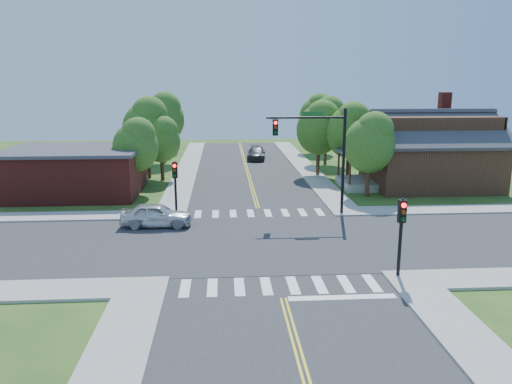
{
  "coord_description": "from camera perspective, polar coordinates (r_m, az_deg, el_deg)",
  "views": [
    {
      "loc": [
        -2.46,
        -26.86,
        9.04
      ],
      "look_at": [
        -0.42,
        3.28,
        2.2
      ],
      "focal_mm": 35.0,
      "sensor_mm": 36.0,
      "label": 1
    }
  ],
  "objects": [
    {
      "name": "signal_pole_se",
      "position": [
        23.59,
        16.29,
        -3.45
      ],
      "size": [
        0.34,
        0.42,
        3.8
      ],
      "color": "black",
      "rests_on": "ground"
    },
    {
      "name": "tree_bldg",
      "position": [
        45.91,
        -10.7,
        6.02
      ],
      "size": [
        3.44,
        3.27,
        5.85
      ],
      "color": "#382314",
      "rests_on": "ground"
    },
    {
      "name": "building_nw",
      "position": [
        42.36,
        -19.91,
        2.26
      ],
      "size": [
        10.4,
        8.4,
        3.73
      ],
      "color": "maroon",
      "rests_on": "ground"
    },
    {
      "name": "tree_w_c",
      "position": [
        55.57,
        -10.51,
        8.5
      ],
      "size": [
        4.6,
        4.37,
        7.81
      ],
      "color": "#382314",
      "rests_on": "ground"
    },
    {
      "name": "signal_mast_ne",
      "position": [
        33.33,
        7.22,
        5.44
      ],
      "size": [
        5.3,
        0.42,
        7.2
      ],
      "color": "black",
      "rests_on": "ground"
    },
    {
      "name": "car_silver",
      "position": [
        31.75,
        -11.33,
        -2.64
      ],
      "size": [
        2.15,
        4.54,
        1.5
      ],
      "primitive_type": "imported",
      "rotation": [
        0.0,
        0.0,
        1.53
      ],
      "color": "silver",
      "rests_on": "ground"
    },
    {
      "name": "ground",
      "position": [
        28.45,
        1.3,
        -5.77
      ],
      "size": [
        100.0,
        100.0,
        0.0
      ],
      "primitive_type": "plane",
      "color": "#264C17",
      "rests_on": "ground"
    },
    {
      "name": "tree_e_d",
      "position": [
        63.22,
        7.05,
        8.86
      ],
      "size": [
        4.36,
        4.14,
        7.41
      ],
      "color": "#382314",
      "rests_on": "ground"
    },
    {
      "name": "tree_e_c",
      "position": [
        54.41,
        8.14,
        8.19
      ],
      "size": [
        4.34,
        4.12,
        7.37
      ],
      "color": "#382314",
      "rests_on": "ground"
    },
    {
      "name": "stop_bar",
      "position": [
        21.85,
        9.82,
        -11.88
      ],
      "size": [
        4.6,
        0.45,
        0.09
      ],
      "primitive_type": "cube",
      "color": "white",
      "rests_on": "ground"
    },
    {
      "name": "house_ne",
      "position": [
        45.06,
        19.18,
        4.77
      ],
      "size": [
        13.05,
        8.8,
        7.11
      ],
      "color": "#352312",
      "rests_on": "ground"
    },
    {
      "name": "tree_w_d",
      "position": [
        64.14,
        -10.08,
        8.62
      ],
      "size": [
        4.16,
        3.95,
        7.07
      ],
      "color": "#382314",
      "rests_on": "ground"
    },
    {
      "name": "signal_pole_nw",
      "position": [
        33.21,
        -9.23,
        1.52
      ],
      "size": [
        0.34,
        0.42,
        3.8
      ],
      "color": "black",
      "rests_on": "ground"
    },
    {
      "name": "tree_house",
      "position": [
        47.55,
        7.31,
        7.45
      ],
      "size": [
        4.25,
        4.03,
        7.22
      ],
      "color": "#382314",
      "rests_on": "ground"
    },
    {
      "name": "centerline",
      "position": [
        28.43,
        1.3,
        -5.69
      ],
      "size": [
        0.3,
        90.0,
        0.01
      ],
      "color": "gold",
      "rests_on": "ground"
    },
    {
      "name": "road_ns",
      "position": [
        28.44,
        1.3,
        -5.74
      ],
      "size": [
        10.0,
        90.0,
        0.04
      ],
      "primitive_type": "cube",
      "color": "#2D2D30",
      "rests_on": "ground"
    },
    {
      "name": "crosswalk_north",
      "position": [
        34.35,
        0.37,
        -2.42
      ],
      "size": [
        8.85,
        2.0,
        0.01
      ],
      "color": "white",
      "rests_on": "ground"
    },
    {
      "name": "sidewalk_ne",
      "position": [
        47.29,
        18.95,
        1.12
      ],
      "size": [
        40.0,
        40.0,
        0.14
      ],
      "color": "#9E9B93",
      "rests_on": "ground"
    },
    {
      "name": "road_ew",
      "position": [
        28.44,
        1.3,
        -5.73
      ],
      "size": [
        90.0,
        10.0,
        0.04
      ],
      "primitive_type": "cube",
      "color": "#2D2D30",
      "rests_on": "ground"
    },
    {
      "name": "tree_w_b",
      "position": [
        47.12,
        -12.28,
        7.51
      ],
      "size": [
        4.46,
        4.24,
        7.58
      ],
      "color": "#382314",
      "rests_on": "ground"
    },
    {
      "name": "intersection_patch",
      "position": [
        28.45,
        1.3,
        -5.77
      ],
      "size": [
        10.2,
        10.2,
        0.06
      ],
      "primitive_type": "cube",
      "color": "#2D2D30",
      "rests_on": "ground"
    },
    {
      "name": "crosswalk_south",
      "position": [
        22.67,
        2.72,
        -10.63
      ],
      "size": [
        8.85,
        2.0,
        0.01
      ],
      "color": "white",
      "rests_on": "ground"
    },
    {
      "name": "sidewalk_nw",
      "position": [
        45.61,
        -20.81,
        0.57
      ],
      "size": [
        40.0,
        40.0,
        0.14
      ],
      "color": "#9E9B93",
      "rests_on": "ground"
    },
    {
      "name": "tree_e_a",
      "position": [
        39.55,
        12.97,
        5.67
      ],
      "size": [
        3.94,
        3.74,
        6.69
      ],
      "color": "#382314",
      "rests_on": "ground"
    },
    {
      "name": "tree_w_a",
      "position": [
        40.92,
        -13.51,
        5.38
      ],
      "size": [
        3.63,
        3.44,
        6.16
      ],
      "color": "#382314",
      "rests_on": "ground"
    },
    {
      "name": "car_dgrey",
      "position": [
        57.45,
        0.03,
        4.43
      ],
      "size": [
        2.98,
        5.34,
        1.44
      ],
      "primitive_type": "imported",
      "rotation": [
        0.0,
        0.0,
        -0.1
      ],
      "color": "#2E3033",
      "rests_on": "ground"
    },
    {
      "name": "tree_e_b",
      "position": [
        46.11,
        10.73,
        7.11
      ],
      "size": [
        4.21,
        4.0,
        7.15
      ],
      "color": "#382314",
      "rests_on": "ground"
    }
  ]
}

